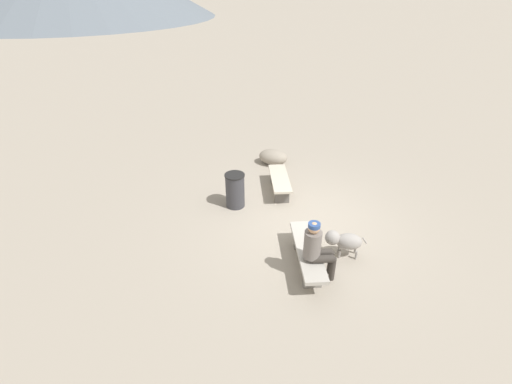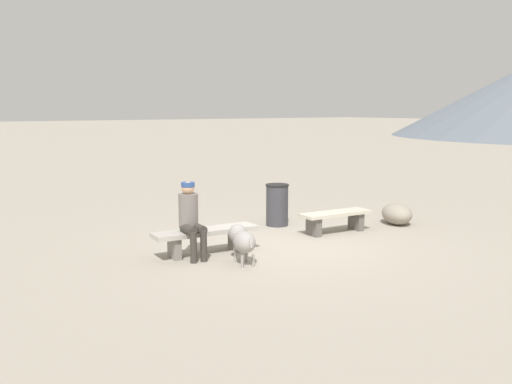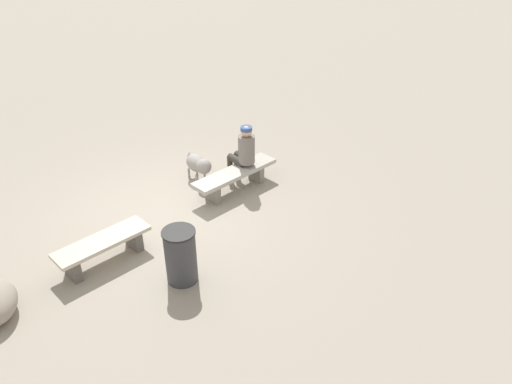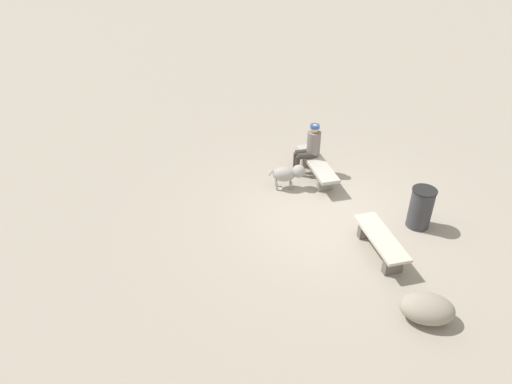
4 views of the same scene
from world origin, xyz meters
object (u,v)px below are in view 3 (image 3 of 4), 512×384
at_px(bench_right, 235,176).
at_px(dog, 198,164).
at_px(bench_left, 103,246).
at_px(trash_bin, 181,256).
at_px(seated_person, 244,151).

relative_size(bench_right, dog, 2.25).
xyz_separation_m(bench_left, dog, (2.75, 0.75, 0.09)).
distance_m(bench_right, trash_bin, 2.70).
bearing_deg(seated_person, dog, 130.68).
xyz_separation_m(seated_person, dog, (-0.52, 0.76, -0.34)).
height_order(bench_right, trash_bin, trash_bin).
bearing_deg(bench_left, bench_right, 3.71).
distance_m(seated_person, dog, 0.98).
bearing_deg(bench_right, bench_left, -176.29).
height_order(seated_person, trash_bin, seated_person).
distance_m(dog, trash_bin, 2.99).
relative_size(bench_left, dog, 1.85).
distance_m(bench_left, trash_bin, 1.35).
bearing_deg(trash_bin, bench_left, 112.84).
bearing_deg(seated_person, trash_bin, -149.67).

